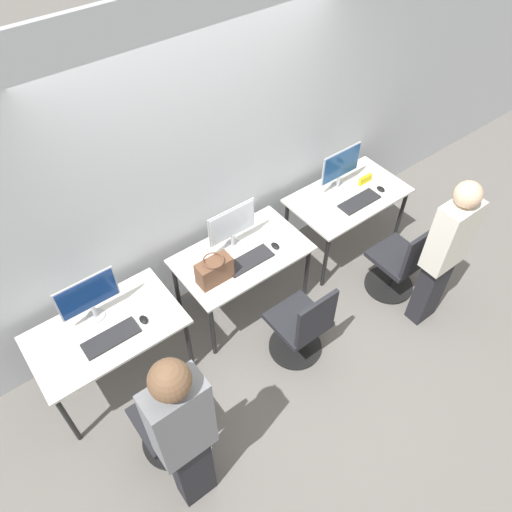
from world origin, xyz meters
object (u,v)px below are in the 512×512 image
Objects in this scene: keyboard_left at (111,338)px; office_chair_left at (171,426)px; mouse_left at (144,320)px; monitor_center at (232,225)px; handbag at (214,271)px; keyboard_center at (249,260)px; person_left at (184,434)px; keyboard_right at (359,202)px; monitor_left at (88,296)px; monitor_right at (341,166)px; mouse_right at (381,189)px; office_chair_right at (400,265)px; office_chair_center at (302,328)px; mouse_center at (275,246)px; person_right at (445,252)px.

keyboard_left is 0.48× the size of office_chair_left.
monitor_center is (1.03, 0.24, 0.23)m from mouse_left.
office_chair_left is at bearing -141.72° from handbag.
person_left is at bearing -140.35° from keyboard_center.
keyboard_center is (1.25, 0.70, 0.35)m from office_chair_left.
person_left is 4.05× the size of keyboard_right.
handbag is (0.95, -0.26, -0.14)m from monitor_left.
mouse_left is 2.36m from monitor_right.
keyboard_left is at bearing 179.91° from keyboard_center.
handbag reaches higher than mouse_right.
monitor_center is 5.23× the size of mouse_right.
office_chair_right reaches higher than keyboard_left.
mouse_left is at bearing 76.09° from person_left.
keyboard_center is 1.60m from mouse_right.
person_left is 2.80m from keyboard_right.
office_chair_center is at bearing -33.24° from monitor_left.
mouse_center is at bearing 147.16° from office_chair_right.
office_chair_right is (2.54, 0.05, 0.00)m from office_chair_left.
monitor_right reaches higher than mouse_center.
monitor_center is at bearing 135.20° from person_right.
person_right is at bearing -91.41° from monitor_right.
mouse_left is 0.10× the size of office_chair_left.
monitor_left is at bearing 92.97° from office_chair_left.
handbag reaches higher than office_chair_center.
office_chair_right reaches higher than keyboard_center.
mouse_left is at bearing -0.56° from keyboard_left.
monitor_center is 1.35m from keyboard_right.
mouse_left and mouse_center have the same top height.
monitor_right is (1.30, 0.27, 0.24)m from keyboard_center.
monitor_left reaches higher than keyboard_right.
monitor_center is at bearing -178.79° from monitor_right.
monitor_left reaches higher than office_chair_left.
keyboard_center is 4.81× the size of mouse_right.
handbag is (-0.35, -0.23, -0.14)m from monitor_center.
monitor_right reaches higher than keyboard_right.
keyboard_right is 0.30m from mouse_right.
person_right is (-0.33, -0.99, 0.15)m from mouse_right.
monitor_right reaches higher than mouse_left.
office_chair_center is at bearing 17.59° from person_left.
keyboard_center is at bearing -11.57° from monitor_left.
person_left is (0.01, -1.34, 0.01)m from monitor_left.
office_chair_right is (2.59, -0.66, -0.35)m from keyboard_left.
office_chair_left reaches higher than keyboard_center.
mouse_left is 1.13m from person_left.
person_right is (2.57, -1.02, 0.15)m from keyboard_left.
person_left is at bearing -134.57° from monitor_center.
mouse_right is 0.78m from office_chair_right.
mouse_center is 1.43m from person_right.
office_chair_right is (-0.31, -0.62, -0.36)m from mouse_right.
mouse_left is 2.44m from office_chair_right.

